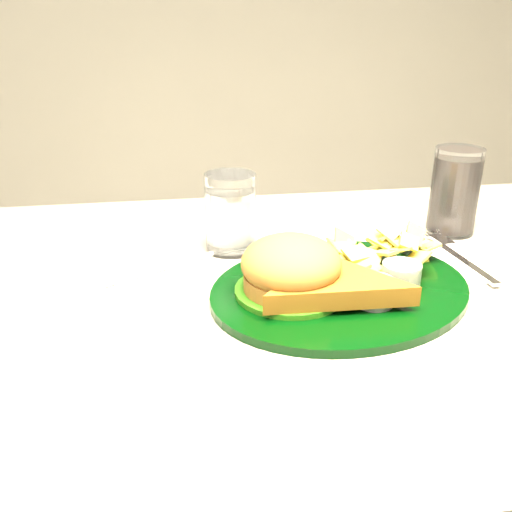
{
  "coord_description": "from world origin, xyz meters",
  "views": [
    {
      "loc": [
        -0.14,
        -0.68,
        1.09
      ],
      "look_at": [
        -0.04,
        -0.02,
        0.8
      ],
      "focal_mm": 40.0,
      "sensor_mm": 36.0,
      "label": 1
    }
  ],
  "objects_px": {
    "water_glass": "(231,213)",
    "cola_glass": "(455,191)",
    "dinner_plate": "(342,265)",
    "table": "(278,492)",
    "fork_napkin": "(463,261)"
  },
  "relations": [
    {
      "from": "water_glass",
      "to": "cola_glass",
      "type": "relative_size",
      "value": 0.85
    },
    {
      "from": "dinner_plate",
      "to": "table",
      "type": "bearing_deg",
      "value": 126.72
    },
    {
      "from": "table",
      "to": "cola_glass",
      "type": "height_order",
      "value": "cola_glass"
    },
    {
      "from": "fork_napkin",
      "to": "water_glass",
      "type": "bearing_deg",
      "value": 156.51
    },
    {
      "from": "table",
      "to": "dinner_plate",
      "type": "bearing_deg",
      "value": -30.2
    },
    {
      "from": "cola_glass",
      "to": "fork_napkin",
      "type": "height_order",
      "value": "cola_glass"
    },
    {
      "from": "cola_glass",
      "to": "fork_napkin",
      "type": "distance_m",
      "value": 0.15
    },
    {
      "from": "dinner_plate",
      "to": "water_glass",
      "type": "bearing_deg",
      "value": 103.28
    },
    {
      "from": "water_glass",
      "to": "fork_napkin",
      "type": "distance_m",
      "value": 0.35
    },
    {
      "from": "table",
      "to": "fork_napkin",
      "type": "distance_m",
      "value": 0.47
    },
    {
      "from": "table",
      "to": "dinner_plate",
      "type": "relative_size",
      "value": 3.41
    },
    {
      "from": "table",
      "to": "water_glass",
      "type": "xyz_separation_m",
      "value": [
        -0.05,
        0.13,
        0.43
      ]
    },
    {
      "from": "table",
      "to": "fork_napkin",
      "type": "xyz_separation_m",
      "value": [
        0.27,
        0.02,
        0.38
      ]
    },
    {
      "from": "dinner_plate",
      "to": "cola_glass",
      "type": "bearing_deg",
      "value": 14.62
    },
    {
      "from": "table",
      "to": "water_glass",
      "type": "height_order",
      "value": "water_glass"
    }
  ]
}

